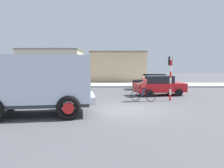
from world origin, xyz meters
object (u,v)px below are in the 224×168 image
(truck_foreground, at_px, (36,81))
(car_red_near, at_px, (153,82))
(cyclist, at_px, (143,89))
(traffic_light_pole, at_px, (170,71))
(car_white_mid, at_px, (159,85))
(car_far_side, at_px, (64,85))

(truck_foreground, xyz_separation_m, car_red_near, (7.74, 11.38, -0.85))
(cyclist, xyz_separation_m, traffic_light_pole, (1.92, 0.39, 1.20))
(truck_foreground, bearing_deg, car_red_near, 55.77)
(cyclist, bearing_deg, traffic_light_pole, 11.35)
(traffic_light_pole, bearing_deg, car_red_near, 89.60)
(truck_foreground, height_order, cyclist, truck_foreground)
(truck_foreground, distance_m, car_red_near, 13.79)
(cyclist, distance_m, car_white_mid, 3.41)
(car_far_side, bearing_deg, traffic_light_pole, -21.68)
(traffic_light_pole, height_order, car_white_mid, traffic_light_pole)
(cyclist, xyz_separation_m, car_red_near, (1.97, 7.20, -0.05))
(car_red_near, bearing_deg, traffic_light_pole, -90.40)
(cyclist, bearing_deg, car_red_near, 74.70)
(traffic_light_pole, distance_m, car_far_side, 8.90)
(traffic_light_pole, height_order, car_red_near, traffic_light_pole)
(car_white_mid, height_order, car_far_side, same)
(truck_foreground, height_order, car_red_near, truck_foreground)
(traffic_light_pole, relative_size, car_red_near, 0.77)
(truck_foreground, height_order, car_white_mid, truck_foreground)
(truck_foreground, bearing_deg, car_white_mid, 43.59)
(car_red_near, bearing_deg, truck_foreground, -124.23)
(traffic_light_pole, distance_m, car_red_near, 6.93)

